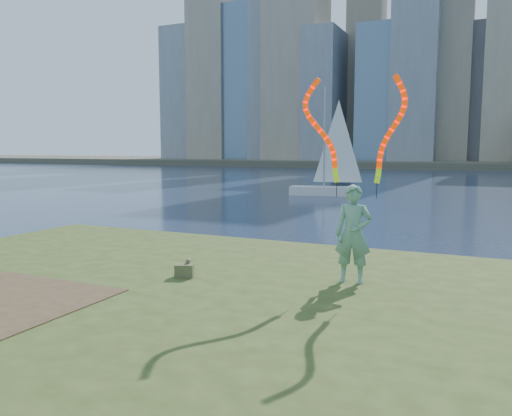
% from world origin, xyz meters
% --- Properties ---
extents(ground, '(320.00, 320.00, 0.00)m').
position_xyz_m(ground, '(0.00, 0.00, 0.00)').
color(ground, '#1A2741').
rests_on(ground, ground).
extents(grassy_knoll, '(20.00, 18.00, 0.80)m').
position_xyz_m(grassy_knoll, '(0.00, -2.30, 0.34)').
color(grassy_knoll, '#354418').
rests_on(grassy_knoll, ground).
extents(far_shore, '(320.00, 40.00, 1.20)m').
position_xyz_m(far_shore, '(0.00, 95.00, 0.60)').
color(far_shore, '#464233').
rests_on(far_shore, ground).
extents(woman_with_ribbons, '(2.15, 0.53, 4.25)m').
position_xyz_m(woman_with_ribbons, '(2.98, 0.59, 2.19)').
color(woman_with_ribbons, '#156B3C').
rests_on(woman_with_ribbons, grassy_knoll).
extents(canvas_bag, '(0.43, 0.49, 0.35)m').
position_xyz_m(canvas_bag, '(-0.19, -0.45, 0.94)').
color(canvas_bag, '#4C4C2A').
rests_on(canvas_bag, grassy_knoll).
extents(sailboat, '(5.24, 2.47, 7.86)m').
position_xyz_m(sailboat, '(-5.13, 26.30, 1.35)').
color(sailboat, silver).
rests_on(sailboat, ground).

